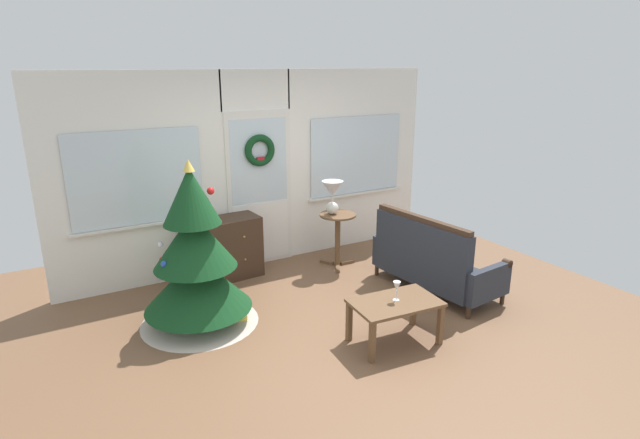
# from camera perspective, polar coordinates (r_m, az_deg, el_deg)

# --- Properties ---
(ground_plane) EXTENTS (6.76, 6.76, 0.00)m
(ground_plane) POSITION_cam_1_polar(r_m,az_deg,el_deg) (5.44, 2.52, -11.71)
(ground_plane) COLOR brown
(back_wall_with_door) EXTENTS (5.20, 0.19, 2.55)m
(back_wall_with_door) POSITION_cam_1_polar(r_m,az_deg,el_deg) (6.74, -6.98, 5.54)
(back_wall_with_door) COLOR white
(back_wall_with_door) RESTS_ON ground
(christmas_tree) EXTENTS (1.22, 1.22, 1.74)m
(christmas_tree) POSITION_cam_1_polar(r_m,az_deg,el_deg) (5.36, -13.72, -4.78)
(christmas_tree) COLOR #4C331E
(christmas_tree) RESTS_ON ground
(dresser_cabinet) EXTENTS (0.93, 0.49, 0.78)m
(dresser_cabinet) POSITION_cam_1_polar(r_m,az_deg,el_deg) (6.51, -10.68, -3.25)
(dresser_cabinet) COLOR #3D281C
(dresser_cabinet) RESTS_ON ground
(settee_sofa) EXTENTS (0.85, 1.63, 0.96)m
(settee_sofa) POSITION_cam_1_polar(r_m,az_deg,el_deg) (6.18, 12.30, -4.60)
(settee_sofa) COLOR #3D281C
(settee_sofa) RESTS_ON ground
(side_table) EXTENTS (0.50, 0.48, 0.73)m
(side_table) POSITION_cam_1_polar(r_m,az_deg,el_deg) (6.73, 1.99, -1.13)
(side_table) COLOR brown
(side_table) RESTS_ON ground
(table_lamp) EXTENTS (0.28, 0.28, 0.44)m
(table_lamp) POSITION_cam_1_polar(r_m,az_deg,el_deg) (6.59, 1.40, 2.99)
(table_lamp) COLOR silver
(table_lamp) RESTS_ON side_table
(coffee_table) EXTENTS (0.88, 0.59, 0.44)m
(coffee_table) POSITION_cam_1_polar(r_m,az_deg,el_deg) (5.02, 8.39, -9.71)
(coffee_table) COLOR brown
(coffee_table) RESTS_ON ground
(wine_glass) EXTENTS (0.08, 0.08, 0.20)m
(wine_glass) POSITION_cam_1_polar(r_m,az_deg,el_deg) (4.94, 8.57, -7.45)
(wine_glass) COLOR silver
(wine_glass) RESTS_ON coffee_table
(gift_box) EXTENTS (0.17, 0.15, 0.17)m
(gift_box) POSITION_cam_1_polar(r_m,az_deg,el_deg) (5.53, -9.26, -10.41)
(gift_box) COLOR #D8C64C
(gift_box) RESTS_ON ground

